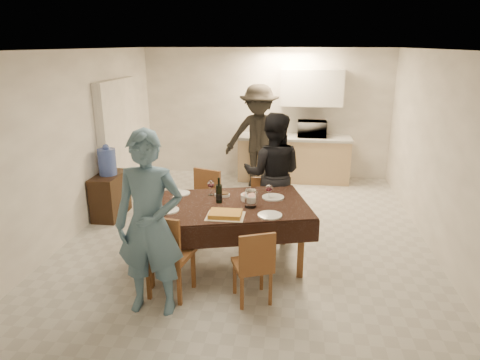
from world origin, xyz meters
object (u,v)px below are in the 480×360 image
Objects in this scene: person_kitchen at (259,136)px; water_pitcher at (251,199)px; water_jug at (107,162)px; person_near at (150,225)px; wine_bottle at (219,190)px; console at (110,195)px; microwave at (312,129)px; savoury_tart at (225,214)px; person_far at (273,174)px; dining_table at (222,207)px.

water_pitcher is at bearing -86.45° from person_kitchen.
person_near reaches higher than water_jug.
wine_bottle reaches higher than water_jug.
microwave is at bearing 35.89° from console.
water_pitcher is 0.11× the size of person_kitchen.
savoury_tart is at bearing -90.78° from person_kitchen.
person_near is at bearing 64.13° from person_far.
wine_bottle is 3.15m from person_kitchen.
water_jug is 3.98m from microwave.
person_far is (2.60, -0.26, -0.02)m from water_jug.
dining_table is 1.30× the size of person_far.
water_jug is 2.37m from wine_bottle.
water_pitcher is at bearing 81.47° from person_far.
dining_table is 1.20× the size of person_near.
person_near is at bearing -134.13° from savoury_tart.
dining_table is 1.17× the size of person_kitchen.
savoury_tart reaches higher than console.
savoury_tart is at bearing -70.77° from wine_bottle.
water_pitcher is 0.11× the size of person_near.
person_far is at bearing 61.04° from person_near.
console is 2.96m from person_kitchen.
dining_table is 2.47m from console.
water_pitcher is at bearing -23.36° from dining_table.
water_jug is at bearing 132.26° from dining_table.
water_jug is at bearing 35.89° from microwave.
person_near is (-0.90, -1.00, 0.05)m from water_pitcher.
wine_bottle is 0.18× the size of person_far.
wine_bottle is 0.42m from water_pitcher.
person_near reaches higher than dining_table.
microwave is 0.30× the size of person_near.
water_pitcher reaches higher than savoury_tart.
person_kitchen is (0.20, 3.14, 0.02)m from wine_bottle.
water_jug is 2.80m from person_near.
dining_table is 3.20m from person_kitchen.
person_far is 2.18m from person_kitchen.
microwave is at bearing 23.87° from person_kitchen.
person_kitchen is at bearing 40.48° from console.
water_pitcher is (2.40, -1.36, 0.56)m from console.
water_pitcher is 1.35m from person_near.
person_near reaches higher than savoury_tart.
console is 2.38× the size of wine_bottle.
microwave is at bearing 71.29° from wine_bottle.
water_jug is at bearing 141.90° from savoury_tart.
water_pitcher is (2.40, -1.36, 0.00)m from water_jug.
water_jug is 1.29× the size of wine_bottle.
wine_bottle reaches higher than savoury_tart.
water_pitcher is 1.12m from person_far.
person_kitchen reaches higher than microwave.
water_jug is at bearing -90.00° from console.
console is at bearing 150.51° from water_pitcher.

